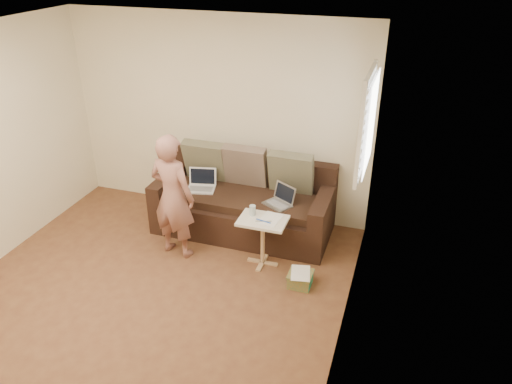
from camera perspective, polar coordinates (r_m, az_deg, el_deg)
floor at (r=5.28m, az=-13.45°, el=-13.04°), size 4.50×4.50×0.00m
ceiling at (r=4.13m, az=-17.49°, el=15.59°), size 4.50×4.50×0.00m
wall_back at (r=6.39m, az=-4.49°, el=8.57°), size 4.00×0.00×4.00m
wall_right at (r=3.93m, az=10.35°, el=-4.83°), size 0.00×4.50×4.50m
window_blinds at (r=5.11m, az=12.82°, el=7.78°), size 0.12×0.88×1.08m
sofa at (r=6.16m, az=-1.49°, el=-0.99°), size 2.20×0.95×0.85m
pillow_left at (r=6.40m, az=-5.91°, el=3.64°), size 0.55×0.29×0.57m
pillow_mid at (r=6.22m, az=-1.22°, el=3.04°), size 0.55×0.27×0.57m
pillow_right at (r=6.05m, az=4.09°, el=2.22°), size 0.55×0.28×0.57m
laptop_silver at (r=5.86m, az=2.48°, el=-1.55°), size 0.40×0.37×0.21m
laptop_white at (r=6.25m, az=-6.42°, el=0.23°), size 0.39×0.32×0.25m
person at (r=5.64m, az=-9.63°, el=-0.51°), size 0.60×0.45×1.51m
side_table at (r=5.60m, az=0.78°, el=-5.78°), size 0.53×0.37×0.59m
drinking_glass at (r=5.50m, az=-0.41°, el=-2.14°), size 0.07×0.07×0.12m
scissors at (r=5.39m, az=0.87°, el=-3.41°), size 0.19×0.12×0.02m
paper_on_table at (r=5.45m, az=1.67°, el=-3.15°), size 0.25×0.33×0.00m
striped_box at (r=5.41m, az=5.16°, el=-10.02°), size 0.26×0.26×0.16m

